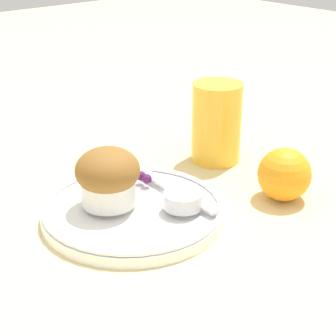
% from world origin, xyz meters
% --- Properties ---
extents(ground_plane, '(3.00, 3.00, 0.00)m').
position_xyz_m(ground_plane, '(0.00, 0.00, 0.00)').
color(ground_plane, beige).
extents(plate, '(0.22, 0.22, 0.02)m').
position_xyz_m(plate, '(0.02, -0.01, 0.01)').
color(plate, white).
rests_on(plate, ground_plane).
extents(muffin, '(0.08, 0.08, 0.07)m').
position_xyz_m(muffin, '(0.00, -0.03, 0.06)').
color(muffin, silver).
rests_on(muffin, plate).
extents(cream_ramekin, '(0.05, 0.05, 0.02)m').
position_xyz_m(cream_ramekin, '(0.07, 0.03, 0.03)').
color(cream_ramekin, silver).
rests_on(cream_ramekin, plate).
extents(berry_pair, '(0.03, 0.01, 0.01)m').
position_xyz_m(berry_pair, '(-0.02, 0.04, 0.03)').
color(berry_pair, '#4C194C').
rests_on(berry_pair, plate).
extents(butter_knife, '(0.17, 0.02, 0.00)m').
position_xyz_m(butter_knife, '(0.02, 0.05, 0.02)').
color(butter_knife, silver).
rests_on(butter_knife, plate).
extents(orange_fruit, '(0.07, 0.07, 0.07)m').
position_xyz_m(orange_fruit, '(0.11, 0.17, 0.04)').
color(orange_fruit, orange).
rests_on(orange_fruit, ground_plane).
extents(juice_glass, '(0.07, 0.07, 0.12)m').
position_xyz_m(juice_glass, '(-0.04, 0.19, 0.06)').
color(juice_glass, gold).
rests_on(juice_glass, ground_plane).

